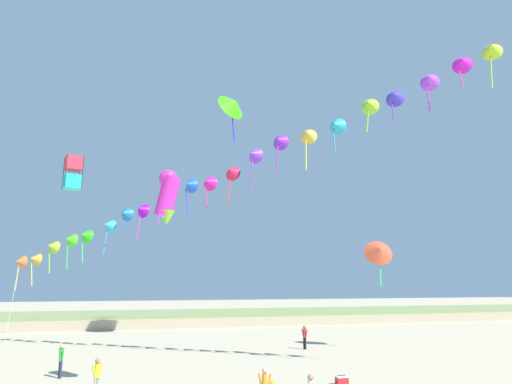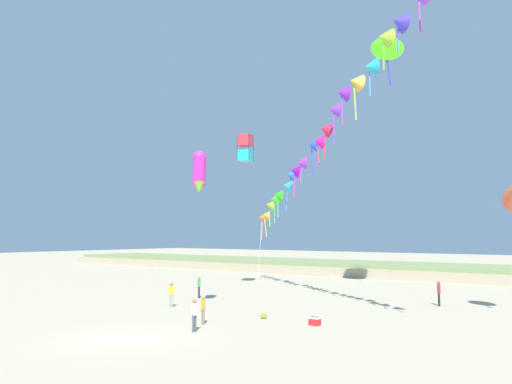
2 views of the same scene
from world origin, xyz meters
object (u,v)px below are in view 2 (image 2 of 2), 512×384
Objects in this scene: beach_ball at (264,316)px; large_kite_low_lead at (199,170)px; beach_cooler at (315,321)px; large_kite_high_solo at (245,148)px; person_near_left at (194,313)px; person_near_right at (171,293)px; person_mid_center at (439,292)px; person_far_left at (199,285)px; person_far_right at (203,307)px; large_kite_outer_drift at (388,44)px.

large_kite_low_lead is at bearing -179.77° from beach_ball.
beach_cooler is (8.70, -0.12, -8.83)m from large_kite_low_lead.
person_near_left is at bearing -58.40° from large_kite_high_solo.
person_near_right reaches higher than beach_cooler.
person_mid_center reaches higher than person_near_left.
person_near_left reaches higher than beach_cooler.
person_mid_center is 17.46m from person_far_left.
person_near_right is 0.98× the size of person_mid_center.
person_far_right reaches higher than beach_ball.
large_kite_high_solo is at bearing 139.96° from beach_cooler.
large_kite_low_lead is (-3.78, 3.59, 8.12)m from person_far_right.
person_near_left is 9.58m from person_near_right.
person_far_right is at bearing -111.30° from beach_ball.
large_kite_outer_drift is 25.47m from beach_cooler.
large_kite_outer_drift reaches higher than person_near_right.
person_far_left is 0.72× the size of large_kite_high_solo.
person_mid_center is 17.08m from person_far_right.
person_far_left reaches higher than person_near_right.
person_far_right is at bearing -116.29° from person_mid_center.
beach_ball is (-3.51, 0.14, -0.03)m from beach_cooler.
beach_cooler is at bearing 35.22° from person_far_right.
person_near_left is 0.34× the size of large_kite_outer_drift.
person_near_right is 0.34× the size of large_kite_outer_drift.
person_near_left is at bearing -124.88° from beach_cooler.
person_far_left is 0.63× the size of large_kite_low_lead.
person_mid_center is 4.68× the size of beach_ball.
large_kite_outer_drift is (1.48, 20.81, 19.39)m from person_near_left.
person_far_right is 3.95m from beach_ball.
large_kite_high_solo is at bearing 121.60° from person_near_left.
large_kite_high_solo reaches higher than person_far_left.
large_kite_low_lead is at bearing 136.46° from person_far_right.
large_kite_low_lead is 20.10m from large_kite_outer_drift.
large_kite_outer_drift reaches higher than person_near_left.
person_near_right is 5.35m from person_far_left.
large_kite_high_solo is 22.73m from beach_cooler.
large_kite_low_lead is at bearing -112.82° from large_kite_outer_drift.
person_far_right is 2.77× the size of beach_cooler.
person_mid_center is 2.93× the size of beach_cooler.
large_kite_outer_drift is (12.33, 3.17, 7.75)m from large_kite_high_solo.
beach_cooler is at bearing 55.12° from person_near_left.
large_kite_low_lead reaches higher than person_near_right.
large_kite_low_lead is at bearing -64.13° from large_kite_high_solo.
person_far_right reaches higher than beach_cooler.
large_kite_outer_drift is (9.16, 15.08, 19.39)m from person_near_right.
person_far_right is (-1.18, 1.90, -0.03)m from person_near_left.
large_kite_high_solo is (-5.89, 12.14, 3.55)m from large_kite_low_lead.
beach_ball is at bearing -94.68° from large_kite_outer_drift.
person_far_right is at bearing -45.47° from person_far_left.
person_mid_center is 20.79m from large_kite_high_solo.
large_kite_high_solo is (-3.17, 11.90, 11.64)m from person_near_right.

